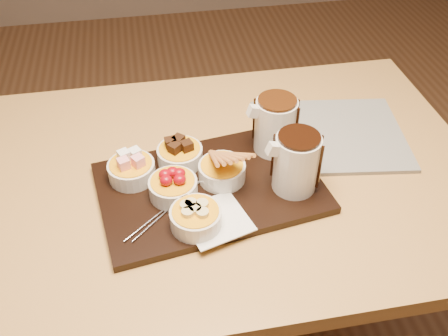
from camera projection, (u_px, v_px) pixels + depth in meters
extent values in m
cube|color=#B68643|center=(214.00, 177.00, 1.12)|extent=(1.20, 0.80, 0.04)
cylinder|color=#B68643|center=(27.00, 214.00, 1.55)|extent=(0.06, 0.06, 0.71)
cylinder|color=#B68643|center=(356.00, 173.00, 1.70)|extent=(0.06, 0.06, 0.71)
cube|color=black|center=(210.00, 188.00, 1.06)|extent=(0.50, 0.36, 0.02)
cube|color=white|center=(216.00, 220.00, 0.98)|extent=(0.15, 0.15, 0.00)
cylinder|color=silver|center=(132.00, 171.00, 1.06)|extent=(0.10, 0.10, 0.04)
cylinder|color=silver|center=(180.00, 156.00, 1.09)|extent=(0.10, 0.10, 0.04)
cylinder|color=silver|center=(173.00, 188.00, 1.02)|extent=(0.10, 0.10, 0.04)
cylinder|color=silver|center=(222.00, 172.00, 1.05)|extent=(0.10, 0.10, 0.04)
cylinder|color=silver|center=(196.00, 218.00, 0.95)|extent=(0.10, 0.10, 0.04)
cylinder|color=silver|center=(296.00, 163.00, 1.01)|extent=(0.10, 0.10, 0.13)
cylinder|color=silver|center=(275.00, 126.00, 1.10)|extent=(0.10, 0.10, 0.13)
cube|color=beige|center=(329.00, 135.00, 1.20)|extent=(0.39, 0.33, 0.01)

